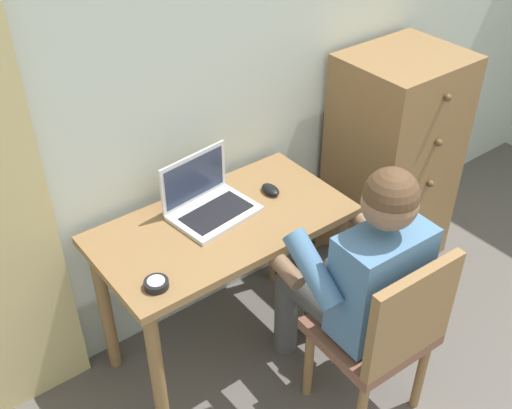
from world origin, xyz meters
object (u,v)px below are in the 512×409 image
object	(u,v)px
desk	(223,246)
chair	(384,332)
dresser	(392,162)
person_seated	(356,271)
desk_clock	(156,284)
laptop	(208,201)
computer_mouse	(271,190)

from	to	relation	value
desk	chair	distance (m)	0.74
dresser	person_seated	xyz separation A→B (m)	(-0.82, -0.55, 0.09)
desk	desk_clock	bearing A→B (deg)	-156.87
dresser	laptop	bearing A→B (deg)	177.79
laptop	desk_clock	bearing A→B (deg)	-146.28
desk	computer_mouse	distance (m)	0.32
chair	desk_clock	distance (m)	0.90
desk	computer_mouse	world-z (taller)	computer_mouse
person_seated	computer_mouse	world-z (taller)	person_seated
chair	person_seated	world-z (taller)	person_seated
desk	dresser	size ratio (longest dim) A/B	0.91
computer_mouse	desk_clock	size ratio (longest dim) A/B	1.11
chair	person_seated	xyz separation A→B (m)	(0.01, 0.18, 0.18)
desk	desk_clock	xyz separation A→B (m)	(-0.41, -0.17, 0.14)
dresser	chair	bearing A→B (deg)	-138.42
laptop	person_seated	bearing A→B (deg)	-63.56
dresser	computer_mouse	world-z (taller)	dresser
dresser	laptop	world-z (taller)	dresser
desk	laptop	xyz separation A→B (m)	(-0.00, 0.10, 0.18)
computer_mouse	desk_clock	distance (m)	0.73
laptop	chair	bearing A→B (deg)	-69.57
person_seated	laptop	size ratio (longest dim) A/B	3.23
dresser	desk_clock	distance (m)	1.54
desk_clock	desk	bearing A→B (deg)	23.13
laptop	desk_clock	xyz separation A→B (m)	(-0.40, -0.27, -0.04)
desk	chair	size ratio (longest dim) A/B	1.22
person_seated	laptop	bearing A→B (deg)	116.44
chair	desk_clock	bearing A→B (deg)	143.99
dresser	person_seated	bearing A→B (deg)	-146.18
desk	computer_mouse	bearing A→B (deg)	8.08
desk	dresser	bearing A→B (deg)	2.75
laptop	desk_clock	size ratio (longest dim) A/B	4.10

